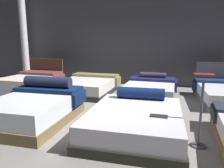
# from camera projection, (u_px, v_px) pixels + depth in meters

# --- Properties ---
(ground_plane) EXTENTS (18.00, 18.00, 0.02)m
(ground_plane) POSITION_uv_depth(u_px,v_px,m) (103.00, 107.00, 5.37)
(ground_plane) COLOR gray
(showroom_back_wall) EXTENTS (18.00, 0.06, 3.50)m
(showroom_back_wall) POSITION_uv_depth(u_px,v_px,m) (130.00, 40.00, 8.13)
(showroom_back_wall) COLOR #47474C
(showroom_back_wall) RESTS_ON ground_plane
(bed_1) EXTENTS (1.61, 2.05, 0.86)m
(bed_1) POSITION_uv_depth(u_px,v_px,m) (35.00, 107.00, 4.34)
(bed_1) COLOR brown
(bed_1) RESTS_ON ground_plane
(bed_2) EXTENTS (1.72, 2.15, 0.68)m
(bed_2) POSITION_uv_depth(u_px,v_px,m) (135.00, 120.00, 3.78)
(bed_2) COLOR black
(bed_2) RESTS_ON ground_plane
(bed_4) EXTENTS (1.68, 2.10, 1.01)m
(bed_4) POSITION_uv_depth(u_px,v_px,m) (32.00, 81.00, 7.57)
(bed_4) COLOR brown
(bed_4) RESTS_ON ground_plane
(bed_5) EXTENTS (1.77, 2.14, 0.52)m
(bed_5) POSITION_uv_depth(u_px,v_px,m) (88.00, 86.00, 6.92)
(bed_5) COLOR black
(bed_5) RESTS_ON ground_plane
(bed_6) EXTENTS (1.57, 2.04, 0.66)m
(bed_6) POSITION_uv_depth(u_px,v_px,m) (150.00, 89.00, 6.37)
(bed_6) COLOR #4A5856
(bed_6) RESTS_ON ground_plane
(price_sign) EXTENTS (0.28, 0.24, 1.16)m
(price_sign) POSITION_uv_depth(u_px,v_px,m) (200.00, 119.00, 3.23)
(price_sign) COLOR #3F3F44
(price_sign) RESTS_ON ground_plane
(support_pillar) EXTENTS (0.29, 0.29, 3.50)m
(support_pillar) POSITION_uv_depth(u_px,v_px,m) (24.00, 40.00, 8.92)
(support_pillar) COLOR silver
(support_pillar) RESTS_ON ground_plane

